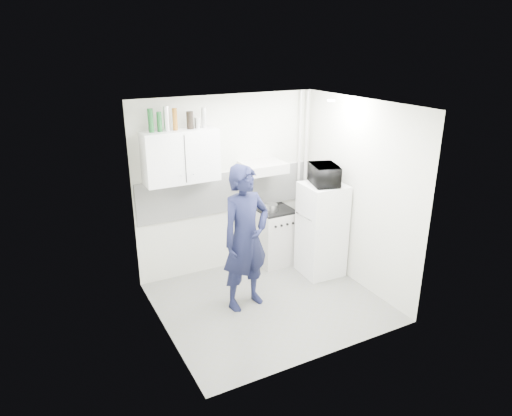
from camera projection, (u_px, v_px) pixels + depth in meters
name	position (u px, v px, depth m)	size (l,w,h in m)	color
floor	(269.00, 302.00, 6.10)	(2.80, 2.80, 0.00)	slate
ceiling	(271.00, 105.00, 5.20)	(2.80, 2.80, 0.00)	white
wall_back	(228.00, 185.00, 6.69)	(2.80, 2.80, 0.00)	silver
wall_left	(159.00, 232.00, 5.04)	(2.60, 2.60, 0.00)	silver
wall_right	(358.00, 195.00, 6.26)	(2.60, 2.60, 0.00)	silver
person	(246.00, 238.00, 5.74)	(0.69, 0.45, 1.90)	#131633
stove	(275.00, 237.00, 7.07)	(0.53, 0.53, 0.86)	beige
fridge	(322.00, 230.00, 6.67)	(0.57, 0.57, 1.38)	white
stove_top	(275.00, 210.00, 6.92)	(0.51, 0.51, 0.03)	black
saucepan	(271.00, 207.00, 6.82)	(0.19, 0.19, 0.11)	silver
microwave	(324.00, 175.00, 6.38)	(0.35, 0.51, 0.28)	black
bottle_a	(151.00, 120.00, 5.69)	(0.07, 0.07, 0.30)	#144C1E
bottle_b	(159.00, 122.00, 5.75)	(0.07, 0.07, 0.25)	#144C1E
bottle_c	(166.00, 119.00, 5.78)	(0.08, 0.08, 0.31)	silver
bottle_d	(175.00, 119.00, 5.83)	(0.06, 0.06, 0.28)	brown
canister_a	(190.00, 120.00, 5.93)	(0.09, 0.09, 0.23)	black
canister_b	(197.00, 123.00, 5.99)	(0.08, 0.08, 0.14)	silver
bottle_e	(204.00, 118.00, 6.01)	(0.07, 0.07, 0.26)	silver
upper_cabinet	(181.00, 156.00, 6.03)	(1.00, 0.35, 0.70)	white
range_hood	(263.00, 167.00, 6.58)	(0.60, 0.50, 0.14)	beige
backsplash	(228.00, 192.00, 6.71)	(2.74, 0.03, 0.60)	white
pipe_a	(305.00, 175.00, 7.19)	(0.05, 0.05, 2.60)	beige
pipe_b	(299.00, 176.00, 7.14)	(0.04, 0.04, 2.60)	beige
ceiling_spot_fixture	(331.00, 100.00, 5.81)	(0.10, 0.10, 0.02)	white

